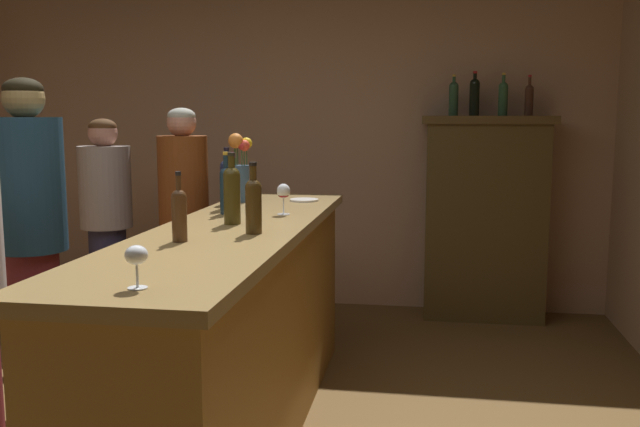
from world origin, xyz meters
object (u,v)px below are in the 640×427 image
object	(u,v)px
patron_tall	(31,234)
wine_bottle_malbec	(227,181)
cheese_plate	(304,200)
wine_bottle_pinot	(254,203)
wine_bottle_syrah	(226,187)
flower_arrangement	(239,169)
display_bottle_midleft	(474,95)
patron_in_grey	(184,214)
display_bottle_midright	(529,98)
wine_glass_mid	(283,193)
wine_glass_front	(136,257)
wine_bottle_chardonnay	(232,192)
display_bottle_center	(503,97)
bar_counter	(235,333)
patron_by_cabinet	(106,217)
wine_bottle_merlot	(179,212)
display_bottle_left	(454,97)
display_cabinet	(485,214)

from	to	relation	value
patron_tall	wine_bottle_malbec	bearing A→B (deg)	53.15
cheese_plate	wine_bottle_pinot	bearing A→B (deg)	-90.13
wine_bottle_syrah	flower_arrangement	distance (m)	0.53
display_bottle_midleft	cheese_plate	bearing A→B (deg)	-130.43
wine_bottle_malbec	patron_in_grey	bearing A→B (deg)	124.97
flower_arrangement	display_bottle_midleft	size ratio (longest dim) A/B	1.25
display_bottle_midright	wine_glass_mid	bearing A→B (deg)	-128.30
display_bottle_midright	wine_glass_front	bearing A→B (deg)	-114.33
wine_bottle_chardonnay	wine_glass_front	xyz separation A→B (m)	(0.08, -1.24, -0.06)
display_bottle_center	display_bottle_midright	world-z (taller)	display_bottle_center
flower_arrangement	wine_glass_front	bearing A→B (deg)	-82.30
bar_counter	display_bottle_midleft	world-z (taller)	display_bottle_midleft
wine_bottle_pinot	wine_bottle_chardonnay	size ratio (longest dim) A/B	0.92
display_bottle_midleft	display_bottle_center	xyz separation A→B (m)	(0.21, 0.00, -0.01)
cheese_plate	patron_by_cabinet	world-z (taller)	patron_by_cabinet
wine_bottle_syrah	display_bottle_midleft	world-z (taller)	display_bottle_midleft
wine_bottle_merlot	display_bottle_left	xyz separation A→B (m)	(1.16, 2.67, 0.53)
wine_bottle_malbec	display_bottle_midleft	distance (m)	2.24
wine_bottle_syrah	patron_by_cabinet	world-z (taller)	patron_by_cabinet
wine_bottle_malbec	patron_by_cabinet	xyz separation A→B (m)	(-1.15, 0.86, -0.35)
wine_bottle_pinot	display_bottle_midleft	size ratio (longest dim) A/B	0.95
display_cabinet	display_bottle_left	size ratio (longest dim) A/B	5.09
flower_arrangement	display_bottle_midright	xyz separation A→B (m)	(1.84, 1.34, 0.45)
display_bottle_midright	patron_in_grey	bearing A→B (deg)	-159.39
wine_bottle_chardonnay	wine_bottle_malbec	world-z (taller)	same
display_bottle_left	display_bottle_midleft	size ratio (longest dim) A/B	0.93
wine_bottle_malbec	patron_tall	distance (m)	1.03
display_bottle_midright	wine_bottle_syrah	bearing A→B (deg)	-133.36
display_bottle_left	display_bottle_center	world-z (taller)	display_bottle_center
bar_counter	patron_tall	size ratio (longest dim) A/B	1.59
flower_arrangement	patron_tall	distance (m)	1.22
wine_bottle_syrah	cheese_plate	xyz separation A→B (m)	(0.30, 0.61, -0.13)
wine_glass_front	patron_by_cabinet	xyz separation A→B (m)	(-1.41, 2.63, -0.30)
wine_glass_front	display_bottle_midright	world-z (taller)	display_bottle_midright
wine_glass_front	patron_in_grey	distance (m)	2.68
display_cabinet	cheese_plate	size ratio (longest dim) A/B	8.95
display_cabinet	patron_in_grey	bearing A→B (deg)	-156.81
cheese_plate	display_bottle_center	distance (m)	1.89
display_bottle_left	display_bottle_center	xyz separation A→B (m)	(0.36, 0.00, -0.00)
wine_glass_front	display_bottle_midleft	distance (m)	3.67
flower_arrangement	patron_by_cabinet	size ratio (longest dim) A/B	0.27
display_bottle_center	wine_bottle_chardonnay	bearing A→B (deg)	-123.34
display_cabinet	patron_tall	bearing A→B (deg)	-138.11
wine_bottle_syrah	display_bottle_center	bearing A→B (deg)	49.83
display_bottle_left	wine_bottle_malbec	bearing A→B (deg)	-127.29
wine_glass_front	wine_glass_mid	distance (m)	1.59
wine_glass_mid	flower_arrangement	world-z (taller)	flower_arrangement
wine_bottle_chardonnay	flower_arrangement	world-z (taller)	flower_arrangement
flower_arrangement	display_bottle_left	distance (m)	1.91
wine_bottle_syrah	cheese_plate	world-z (taller)	wine_bottle_syrah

